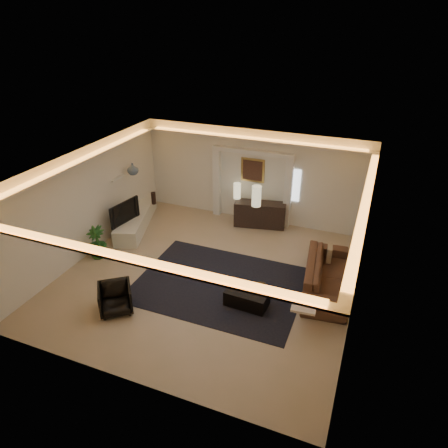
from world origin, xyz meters
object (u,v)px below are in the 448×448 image
at_px(armchair, 115,298).
at_px(sofa, 327,275).
at_px(console, 260,214).
at_px(coffee_table, 247,298).

bearing_deg(armchair, sofa, -5.54).
relative_size(console, coffee_table, 1.63).
bearing_deg(sofa, armchair, 114.85).
relative_size(sofa, coffee_table, 2.64).
relative_size(console, armchair, 2.16).
bearing_deg(sofa, console, 38.02).
bearing_deg(console, sofa, -56.70).
relative_size(sofa, armchair, 3.50).
bearing_deg(sofa, coffee_table, 123.88).
height_order(console, armchair, console).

